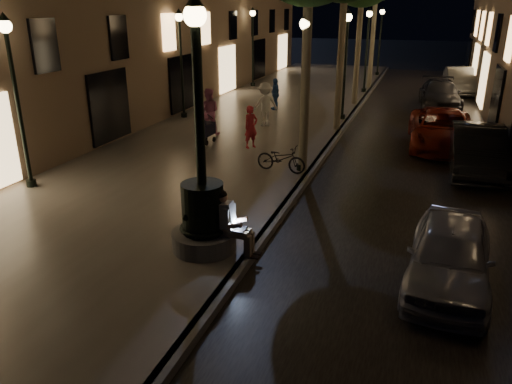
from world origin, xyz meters
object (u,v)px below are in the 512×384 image
at_px(lamp_curb_c, 368,39).
at_px(lamp_curb_d, 381,32).
at_px(lamp_curb_b, 346,51).
at_px(stroller, 206,129).
at_px(seated_man_laptop, 230,221).
at_px(car_third, 442,129).
at_px(pedestrian_white, 265,104).
at_px(car_second, 477,150).
at_px(lamp_left_b, 181,50).
at_px(car_fifth, 460,81).
at_px(fountain_lamppost, 203,205).
at_px(car_front, 450,255).
at_px(lamp_curb_a, 304,74).
at_px(car_rear, 440,94).
at_px(pedestrian_pink, 208,112).
at_px(bicycle, 281,158).
at_px(pedestrian_blue, 275,94).
at_px(lamp_left_c, 253,37).
at_px(lamp_left_a, 14,81).
at_px(pedestrian_red, 251,127).

bearing_deg(lamp_curb_c, lamp_curb_d, 90.00).
relative_size(lamp_curb_b, stroller, 4.42).
xyz_separation_m(seated_man_laptop, car_third, (4.39, 11.00, -0.22)).
relative_size(lamp_curb_b, pedestrian_white, 2.58).
height_order(car_second, car_third, car_second).
bearing_deg(lamp_left_b, car_third, -5.01).
bearing_deg(car_fifth, fountain_lamppost, -108.28).
relative_size(seated_man_laptop, car_front, 0.37).
height_order(lamp_curb_a, lamp_left_b, same).
height_order(stroller, car_rear, car_rear).
distance_m(lamp_curb_b, pedestrian_pink, 6.93).
xyz_separation_m(car_front, bicycle, (-4.87, 5.20, -0.02)).
relative_size(lamp_curb_c, car_rear, 0.99).
bearing_deg(fountain_lamppost, car_second, 53.72).
bearing_deg(pedestrian_blue, pedestrian_white, -27.52).
xyz_separation_m(lamp_curb_d, bicycle, (-0.57, -24.36, -2.61)).
distance_m(lamp_left_c, car_front, 24.52).
distance_m(lamp_curb_d, lamp_left_a, 28.89).
xyz_separation_m(lamp_curb_a, car_second, (5.31, 2.19, -2.48)).
height_order(lamp_curb_b, pedestrian_blue, lamp_curb_b).
distance_m(car_second, pedestrian_red, 7.71).
bearing_deg(car_third, pedestrian_white, 172.54).
bearing_deg(lamp_curb_b, pedestrian_pink, -134.68).
xyz_separation_m(fountain_lamppost, seated_man_laptop, (0.61, 0.00, -0.28)).
xyz_separation_m(lamp_curb_a, car_fifth, (5.50, 18.53, -2.46)).
distance_m(stroller, bicycle, 4.35).
relative_size(car_rear, pedestrian_red, 3.13).
relative_size(car_second, car_rear, 0.95).
distance_m(stroller, pedestrian_blue, 7.12).
height_order(car_third, pedestrian_red, pedestrian_red).
height_order(fountain_lamppost, seated_man_laptop, fountain_lamppost).
bearing_deg(lamp_curb_a, car_front, -52.27).
relative_size(lamp_curb_d, bicycle, 2.94).
distance_m(stroller, car_front, 11.40).
height_order(lamp_curb_c, pedestrian_white, lamp_curb_c).
relative_size(car_front, bicycle, 2.34).
distance_m(car_second, pedestrian_blue, 11.25).
relative_size(car_front, car_second, 0.83).
bearing_deg(lamp_curb_a, car_rear, 72.03).
bearing_deg(pedestrian_white, bicycle, 71.61).
relative_size(pedestrian_red, pedestrian_white, 0.83).
relative_size(lamp_curb_c, pedestrian_white, 2.58).
relative_size(lamp_left_a, car_fifth, 1.03).
relative_size(seated_man_laptop, bicycle, 0.86).
bearing_deg(car_second, car_fifth, 88.64).
distance_m(lamp_left_a, car_front, 11.79).
bearing_deg(stroller, car_second, 5.60).
height_order(pedestrian_red, pedestrian_white, pedestrian_white).
bearing_deg(seated_man_laptop, car_third, 68.26).
height_order(car_third, pedestrian_blue, pedestrian_blue).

